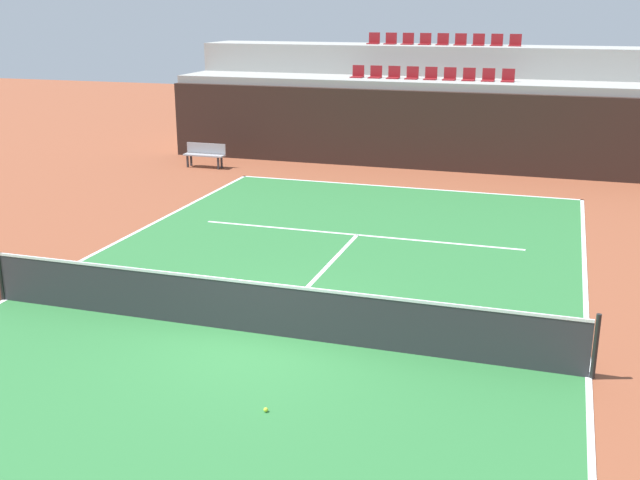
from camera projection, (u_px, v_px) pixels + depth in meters
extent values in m
plane|color=brown|center=(263.00, 334.00, 13.54)|extent=(80.00, 80.00, 0.00)
cube|color=#2D7238|center=(263.00, 334.00, 13.53)|extent=(11.00, 24.00, 0.01)
cube|color=white|center=(402.00, 187.00, 24.42)|extent=(11.00, 0.10, 0.00)
cube|color=white|center=(6.00, 299.00, 15.11)|extent=(0.10, 24.00, 0.00)
cube|color=white|center=(589.00, 377.00, 11.95)|extent=(0.10, 24.00, 0.00)
cube|color=white|center=(357.00, 235.00, 19.36)|extent=(8.26, 0.10, 0.00)
cube|color=white|center=(318.00, 276.00, 16.45)|extent=(0.10, 6.40, 0.00)
cube|color=black|center=(421.00, 131.00, 26.81)|extent=(18.96, 0.30, 2.73)
cube|color=#9E9E99|center=(428.00, 121.00, 28.00)|extent=(18.96, 2.40, 3.00)
cube|color=#9E9E99|center=(440.00, 99.00, 30.02)|extent=(18.96, 2.40, 4.10)
cube|color=maroon|center=(357.00, 77.00, 28.34)|extent=(0.44, 0.44, 0.04)
cube|color=maroon|center=(358.00, 71.00, 28.46)|extent=(0.44, 0.04, 0.40)
cube|color=maroon|center=(375.00, 78.00, 28.15)|extent=(0.44, 0.44, 0.04)
cube|color=maroon|center=(376.00, 71.00, 28.26)|extent=(0.44, 0.04, 0.40)
cube|color=maroon|center=(393.00, 78.00, 27.95)|extent=(0.44, 0.44, 0.04)
cube|color=maroon|center=(394.00, 71.00, 28.07)|extent=(0.44, 0.04, 0.40)
cube|color=maroon|center=(411.00, 79.00, 27.75)|extent=(0.44, 0.44, 0.04)
cube|color=maroon|center=(413.00, 72.00, 27.87)|extent=(0.44, 0.04, 0.40)
cube|color=maroon|center=(430.00, 79.00, 27.55)|extent=(0.44, 0.44, 0.04)
cube|color=maroon|center=(431.00, 72.00, 27.67)|extent=(0.44, 0.04, 0.40)
cube|color=maroon|center=(449.00, 80.00, 27.36)|extent=(0.44, 0.44, 0.04)
cube|color=maroon|center=(450.00, 73.00, 27.47)|extent=(0.44, 0.04, 0.40)
cube|color=maroon|center=(468.00, 80.00, 27.16)|extent=(0.44, 0.44, 0.04)
cube|color=maroon|center=(469.00, 73.00, 27.28)|extent=(0.44, 0.04, 0.40)
cube|color=maroon|center=(488.00, 81.00, 26.96)|extent=(0.44, 0.44, 0.04)
cube|color=maroon|center=(489.00, 74.00, 27.08)|extent=(0.44, 0.04, 0.40)
cube|color=maroon|center=(508.00, 81.00, 26.76)|extent=(0.44, 0.44, 0.04)
cube|color=maroon|center=(508.00, 74.00, 26.88)|extent=(0.44, 0.04, 0.40)
cube|color=maroon|center=(373.00, 44.00, 30.21)|extent=(0.44, 0.44, 0.04)
cube|color=maroon|center=(374.00, 38.00, 30.33)|extent=(0.44, 0.04, 0.40)
cube|color=maroon|center=(390.00, 44.00, 30.01)|extent=(0.44, 0.44, 0.04)
cube|color=maroon|center=(391.00, 38.00, 30.13)|extent=(0.44, 0.04, 0.40)
cube|color=maroon|center=(407.00, 44.00, 29.81)|extent=(0.44, 0.44, 0.04)
cube|color=maroon|center=(408.00, 38.00, 29.93)|extent=(0.44, 0.04, 0.40)
cube|color=maroon|center=(424.00, 44.00, 29.62)|extent=(0.44, 0.44, 0.04)
cube|color=maroon|center=(426.00, 38.00, 29.73)|extent=(0.44, 0.04, 0.40)
cube|color=maroon|center=(442.00, 45.00, 29.42)|extent=(0.44, 0.44, 0.04)
cube|color=maroon|center=(443.00, 38.00, 29.54)|extent=(0.44, 0.04, 0.40)
cube|color=maroon|center=(460.00, 45.00, 29.22)|extent=(0.44, 0.44, 0.04)
cube|color=maroon|center=(461.00, 39.00, 29.34)|extent=(0.44, 0.04, 0.40)
cube|color=maroon|center=(478.00, 45.00, 29.02)|extent=(0.44, 0.44, 0.04)
cube|color=maroon|center=(479.00, 39.00, 29.14)|extent=(0.44, 0.04, 0.40)
cube|color=maroon|center=(496.00, 45.00, 28.83)|extent=(0.44, 0.44, 0.04)
cube|color=maroon|center=(497.00, 39.00, 28.94)|extent=(0.44, 0.04, 0.40)
cube|color=maroon|center=(515.00, 46.00, 28.63)|extent=(0.44, 0.44, 0.04)
cube|color=maroon|center=(516.00, 39.00, 28.75)|extent=(0.44, 0.04, 0.40)
cylinder|color=black|center=(0.00, 274.00, 14.97)|extent=(0.08, 0.08, 1.07)
cylinder|color=black|center=(596.00, 346.00, 11.78)|extent=(0.08, 0.08, 1.07)
cube|color=#333338|center=(263.00, 310.00, 13.40)|extent=(10.90, 0.02, 0.92)
cube|color=white|center=(262.00, 284.00, 13.26)|extent=(10.90, 0.04, 0.05)
cube|color=#99999E|center=(204.00, 155.00, 27.33)|extent=(1.50, 0.40, 0.05)
cube|color=#99999E|center=(206.00, 148.00, 27.43)|extent=(1.50, 0.04, 0.36)
cube|color=#2D2D33|center=(188.00, 161.00, 27.44)|extent=(0.06, 0.06, 0.42)
cube|color=#2D2D33|center=(218.00, 163.00, 27.09)|extent=(0.06, 0.06, 0.42)
cube|color=#2D2D33|center=(191.00, 160.00, 27.70)|extent=(0.06, 0.06, 0.42)
cube|color=#2D2D33|center=(222.00, 162.00, 27.35)|extent=(0.06, 0.06, 0.42)
sphere|color=#CCE033|center=(266.00, 410.00, 10.93)|extent=(0.07, 0.07, 0.07)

